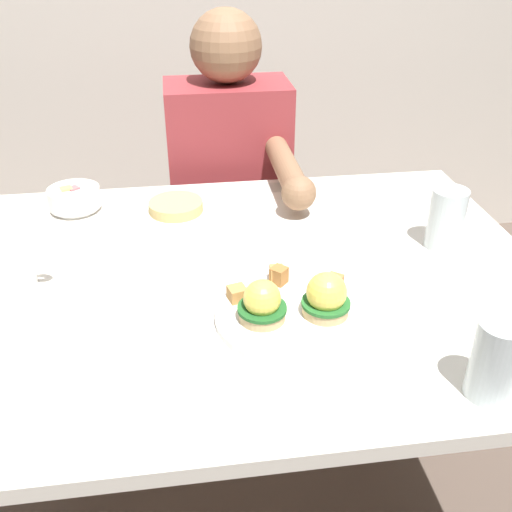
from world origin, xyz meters
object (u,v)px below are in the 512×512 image
object	(u,v)px
fork	(103,277)
water_glass_far	(494,364)
coffee_mug	(12,263)
eggs_benedict_plate	(294,307)
diner_person	(232,190)
dining_table	(242,319)
fruit_bowl	(74,199)
water_glass_near	(446,223)
side_plate	(176,210)

from	to	relation	value
fork	water_glass_far	distance (m)	0.71
water_glass_far	coffee_mug	bearing A→B (deg)	151.95
eggs_benedict_plate	diner_person	size ratio (longest dim) A/B	0.24
coffee_mug	water_glass_far	xyz separation A→B (m)	(0.74, -0.40, 0.00)
dining_table	fruit_bowl	world-z (taller)	fruit_bowl
eggs_benedict_plate	fork	distance (m)	0.38
fruit_bowl	water_glass_far	xyz separation A→B (m)	(0.67, -0.71, 0.03)
fruit_bowl	diner_person	size ratio (longest dim) A/B	0.11
eggs_benedict_plate	diner_person	world-z (taller)	diner_person
dining_table	diner_person	size ratio (longest dim) A/B	1.05
dining_table	eggs_benedict_plate	distance (m)	0.22
fruit_bowl	dining_table	bearing A→B (deg)	-43.64
fruit_bowl	diner_person	bearing A→B (deg)	33.70
fruit_bowl	diner_person	world-z (taller)	diner_person
dining_table	eggs_benedict_plate	size ratio (longest dim) A/B	4.44
coffee_mug	water_glass_far	bearing A→B (deg)	-28.05
water_glass_near	diner_person	xyz separation A→B (m)	(-0.39, 0.55, -0.14)
water_glass_near	diner_person	world-z (taller)	diner_person
fork	water_glass_near	distance (m)	0.70
fruit_bowl	water_glass_far	distance (m)	0.98
eggs_benedict_plate	water_glass_near	size ratio (longest dim) A/B	2.10
water_glass_near	water_glass_far	distance (m)	0.44
fruit_bowl	water_glass_near	bearing A→B (deg)	-19.83
coffee_mug	water_glass_near	world-z (taller)	water_glass_near
dining_table	diner_person	distance (m)	0.60
eggs_benedict_plate	diner_person	bearing A→B (deg)	92.29
dining_table	water_glass_far	xyz separation A→B (m)	(0.32, -0.37, 0.16)
side_plate	water_glass_near	bearing A→B (deg)	-21.78
fork	eggs_benedict_plate	bearing A→B (deg)	-28.09
eggs_benedict_plate	water_glass_far	xyz separation A→B (m)	(0.25, -0.22, 0.03)
fruit_bowl	eggs_benedict_plate	bearing A→B (deg)	-49.15
coffee_mug	side_plate	bearing A→B (deg)	39.51
dining_table	fruit_bowl	xyz separation A→B (m)	(-0.35, 0.34, 0.14)
coffee_mug	water_glass_near	distance (m)	0.86
eggs_benedict_plate	coffee_mug	xyz separation A→B (m)	(-0.50, 0.18, 0.03)
dining_table	water_glass_far	size ratio (longest dim) A/B	9.44
fruit_bowl	fork	world-z (taller)	fruit_bowl
water_glass_far	dining_table	bearing A→B (deg)	130.41
eggs_benedict_plate	water_glass_near	world-z (taller)	water_glass_near
water_glass_near	side_plate	bearing A→B (deg)	158.22
fruit_bowl	water_glass_near	world-z (taller)	water_glass_near
side_plate	coffee_mug	bearing A→B (deg)	-140.49
fruit_bowl	coffee_mug	world-z (taller)	coffee_mug
dining_table	fork	distance (m)	0.29
water_glass_far	water_glass_near	bearing A→B (deg)	75.21
eggs_benedict_plate	water_glass_far	size ratio (longest dim) A/B	2.12
water_glass_far	diner_person	xyz separation A→B (m)	(-0.28, 0.97, -0.15)
diner_person	fruit_bowl	bearing A→B (deg)	-146.30
fork	water_glass_near	bearing A→B (deg)	2.39
dining_table	side_plate	bearing A→B (deg)	113.51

